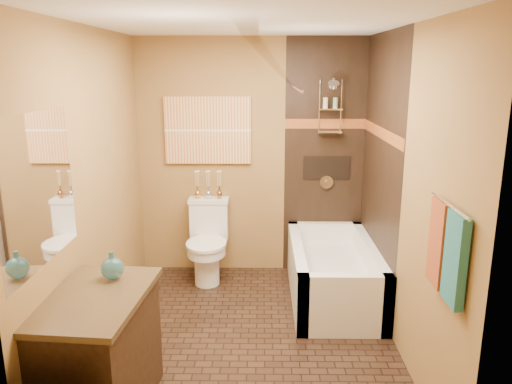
{
  "coord_description": "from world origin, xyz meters",
  "views": [
    {
      "loc": [
        0.1,
        -3.73,
        2.2
      ],
      "look_at": [
        0.06,
        0.4,
        1.16
      ],
      "focal_mm": 35.0,
      "sensor_mm": 36.0,
      "label": 1
    }
  ],
  "objects_px": {
    "toilet": "(208,241)",
    "sunset_painting": "(208,130)",
    "vanity": "(98,356)",
    "bathtub": "(333,277)"
  },
  "relations": [
    {
      "from": "sunset_painting",
      "to": "bathtub",
      "type": "relative_size",
      "value": 0.6
    },
    {
      "from": "toilet",
      "to": "vanity",
      "type": "relative_size",
      "value": 0.84
    },
    {
      "from": "bathtub",
      "to": "toilet",
      "type": "xyz_separation_m",
      "value": [
        -1.26,
        0.45,
        0.2
      ]
    },
    {
      "from": "sunset_painting",
      "to": "vanity",
      "type": "relative_size",
      "value": 0.91
    },
    {
      "from": "bathtub",
      "to": "vanity",
      "type": "distance_m",
      "value": 2.42
    },
    {
      "from": "bathtub",
      "to": "toilet",
      "type": "relative_size",
      "value": 1.79
    },
    {
      "from": "toilet",
      "to": "vanity",
      "type": "xyz_separation_m",
      "value": [
        -0.47,
        -2.14,
        -0.0
      ]
    },
    {
      "from": "toilet",
      "to": "sunset_painting",
      "type": "bearing_deg",
      "value": 90.07
    },
    {
      "from": "vanity",
      "to": "bathtub",
      "type": "bearing_deg",
      "value": 49.22
    },
    {
      "from": "bathtub",
      "to": "vanity",
      "type": "bearing_deg",
      "value": -135.66
    }
  ]
}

